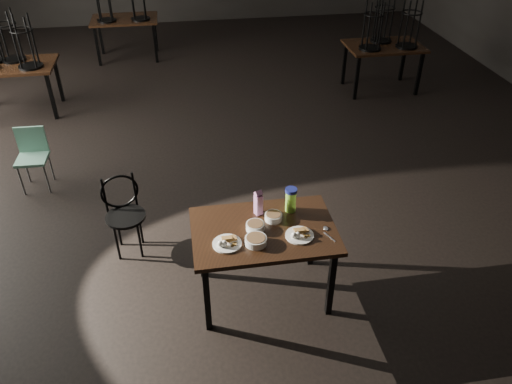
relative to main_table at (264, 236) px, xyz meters
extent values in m
plane|color=black|center=(0.06, 2.73, -0.67)|extent=(12.00, 12.00, 0.00)
cube|color=black|center=(0.00, 0.00, 0.06)|extent=(1.20, 0.80, 0.04)
cube|color=black|center=(-0.52, -0.32, -0.32)|extent=(0.05, 0.05, 0.71)
cube|color=black|center=(0.52, -0.32, -0.32)|extent=(0.05, 0.05, 0.71)
cube|color=black|center=(-0.52, 0.32, -0.32)|extent=(0.05, 0.05, 0.71)
cube|color=black|center=(0.52, 0.32, -0.32)|extent=(0.05, 0.05, 0.71)
cylinder|color=white|center=(-0.32, -0.14, 0.09)|extent=(0.24, 0.24, 0.01)
cube|color=#A47B3A|center=(-0.32, -0.10, 0.13)|extent=(0.08, 0.08, 0.04)
cube|color=#A47B3A|center=(-0.29, -0.10, 0.13)|extent=(0.10, 0.10, 0.03)
ellipsoid|color=white|center=(-0.38, -0.18, 0.12)|extent=(0.05, 0.05, 0.06)
ellipsoid|color=white|center=(-0.35, -0.18, 0.12)|extent=(0.05, 0.05, 0.06)
cylinder|color=white|center=(0.27, -0.14, 0.09)|extent=(0.23, 0.23, 0.01)
cube|color=#A47B3A|center=(0.28, -0.10, 0.13)|extent=(0.08, 0.08, 0.04)
cube|color=#A47B3A|center=(0.30, -0.10, 0.13)|extent=(0.10, 0.10, 0.03)
ellipsoid|color=white|center=(0.22, -0.17, 0.12)|extent=(0.04, 0.04, 0.06)
ellipsoid|color=white|center=(0.25, -0.17, 0.12)|extent=(0.04, 0.04, 0.06)
cylinder|color=white|center=(-0.07, 0.01, 0.11)|extent=(0.15, 0.15, 0.06)
cylinder|color=brown|center=(-0.07, 0.01, 0.13)|extent=(0.13, 0.13, 0.01)
cylinder|color=white|center=(0.10, 0.11, 0.11)|extent=(0.15, 0.15, 0.06)
cylinder|color=brown|center=(0.10, 0.11, 0.13)|extent=(0.13, 0.13, 0.01)
cylinder|color=white|center=(-0.09, -0.17, 0.11)|extent=(0.18, 0.18, 0.06)
cylinder|color=brown|center=(-0.09, -0.17, 0.13)|extent=(0.15, 0.15, 0.01)
cube|color=#8E1974|center=(-0.01, 0.22, 0.17)|extent=(0.08, 0.08, 0.19)
cube|color=#8E1974|center=(-0.01, 0.22, 0.29)|extent=(0.08, 0.08, 0.06)
cylinder|color=#9EF147|center=(0.27, 0.22, 0.18)|extent=(0.11, 0.11, 0.20)
cylinder|color=navy|center=(0.27, 0.22, 0.29)|extent=(0.13, 0.13, 0.03)
ellipsoid|color=silver|center=(0.51, -0.08, 0.08)|extent=(0.07, 0.07, 0.01)
cube|color=silver|center=(0.51, -0.19, 0.08)|extent=(0.07, 0.13, 0.00)
cylinder|color=black|center=(-1.21, 0.79, -0.24)|extent=(0.38, 0.38, 0.03)
torus|color=black|center=(-1.25, 0.95, -0.05)|extent=(0.37, 0.11, 0.37)
cylinder|color=black|center=(-1.10, 0.90, -0.46)|extent=(0.02, 0.02, 0.43)
cylinder|color=black|center=(-1.32, 0.90, -0.46)|extent=(0.02, 0.02, 0.43)
cylinder|color=black|center=(-1.32, 0.68, -0.46)|extent=(0.02, 0.02, 0.43)
cylinder|color=black|center=(-1.10, 0.68, -0.46)|extent=(0.02, 0.02, 0.43)
cube|color=#73B398|center=(-2.34, 2.13, -0.28)|extent=(0.35, 0.35, 0.04)
cube|color=#73B398|center=(-2.33, 2.28, -0.10)|extent=(0.34, 0.04, 0.32)
cylinder|color=slate|center=(-2.48, 1.99, -0.48)|extent=(0.02, 0.02, 0.39)
cylinder|color=slate|center=(-2.20, 1.99, -0.48)|extent=(0.02, 0.02, 0.39)
cylinder|color=slate|center=(-2.48, 2.27, -0.48)|extent=(0.02, 0.02, 0.39)
cylinder|color=slate|center=(-2.20, 2.27, -0.48)|extent=(0.02, 0.02, 0.39)
cube|color=black|center=(-2.96, 4.30, 0.06)|extent=(1.20, 0.80, 0.04)
cube|color=black|center=(-2.44, 3.98, -0.32)|extent=(0.05, 0.05, 0.71)
cube|color=black|center=(-2.44, 4.62, -0.32)|extent=(0.05, 0.05, 0.71)
cylinder|color=black|center=(-2.66, 4.15, 0.09)|extent=(0.34, 0.34, 0.03)
torus|color=black|center=(-2.66, 4.15, 0.59)|extent=(0.32, 0.32, 0.02)
cylinder|color=black|center=(-2.56, 4.25, 0.46)|extent=(0.03, 0.03, 0.70)
cylinder|color=black|center=(-2.76, 4.25, 0.46)|extent=(0.03, 0.03, 0.70)
cylinder|color=black|center=(-2.76, 4.05, 0.46)|extent=(0.03, 0.03, 0.70)
cylinder|color=black|center=(-2.56, 4.05, 0.46)|extent=(0.03, 0.03, 0.70)
cylinder|color=black|center=(-2.96, 4.48, 0.09)|extent=(0.34, 0.34, 0.03)
torus|color=black|center=(-2.96, 4.48, 0.59)|extent=(0.32, 0.32, 0.02)
cylinder|color=black|center=(-2.86, 4.58, 0.46)|extent=(0.03, 0.03, 0.70)
cylinder|color=black|center=(-3.06, 4.58, 0.46)|extent=(0.03, 0.03, 0.70)
cylinder|color=black|center=(-2.86, 4.38, 0.46)|extent=(0.03, 0.03, 0.70)
cube|color=black|center=(2.71, 4.26, 0.06)|extent=(1.20, 0.80, 0.04)
cube|color=black|center=(2.19, 3.94, -0.32)|extent=(0.05, 0.05, 0.71)
cube|color=black|center=(3.23, 3.94, -0.32)|extent=(0.05, 0.05, 0.71)
cube|color=black|center=(2.19, 4.58, -0.32)|extent=(0.05, 0.05, 0.71)
cube|color=black|center=(3.23, 4.58, -0.32)|extent=(0.05, 0.05, 0.71)
cylinder|color=black|center=(2.41, 4.11, 0.09)|extent=(0.34, 0.34, 0.03)
torus|color=black|center=(2.41, 4.11, 0.59)|extent=(0.32, 0.32, 0.02)
cylinder|color=black|center=(2.51, 4.21, 0.46)|extent=(0.03, 0.03, 0.70)
cylinder|color=black|center=(2.31, 4.21, 0.46)|extent=(0.03, 0.03, 0.70)
cylinder|color=black|center=(2.31, 4.01, 0.46)|extent=(0.03, 0.03, 0.70)
cylinder|color=black|center=(2.51, 4.01, 0.46)|extent=(0.03, 0.03, 0.70)
cylinder|color=black|center=(3.01, 4.11, 0.09)|extent=(0.34, 0.34, 0.03)
torus|color=black|center=(3.01, 4.11, 0.59)|extent=(0.32, 0.32, 0.02)
cylinder|color=black|center=(3.11, 4.21, 0.46)|extent=(0.03, 0.03, 0.70)
cylinder|color=black|center=(2.91, 4.21, 0.46)|extent=(0.03, 0.03, 0.70)
cylinder|color=black|center=(2.91, 4.01, 0.46)|extent=(0.03, 0.03, 0.70)
cylinder|color=black|center=(3.11, 4.01, 0.46)|extent=(0.03, 0.03, 0.70)
cylinder|color=black|center=(2.71, 4.44, 0.09)|extent=(0.34, 0.34, 0.03)
torus|color=black|center=(2.71, 4.44, 0.59)|extent=(0.32, 0.32, 0.02)
cylinder|color=black|center=(2.81, 4.54, 0.46)|extent=(0.03, 0.03, 0.70)
cylinder|color=black|center=(2.61, 4.54, 0.46)|extent=(0.03, 0.03, 0.70)
cylinder|color=black|center=(2.61, 4.34, 0.46)|extent=(0.03, 0.03, 0.70)
cylinder|color=black|center=(2.81, 4.34, 0.46)|extent=(0.03, 0.03, 0.70)
cube|color=black|center=(-1.47, 6.46, 0.06)|extent=(1.20, 0.80, 0.04)
cube|color=black|center=(-1.99, 6.14, -0.32)|extent=(0.05, 0.05, 0.71)
cube|color=black|center=(-0.95, 6.14, -0.32)|extent=(0.05, 0.05, 0.71)
cube|color=black|center=(-1.99, 6.78, -0.32)|extent=(0.05, 0.05, 0.71)
cube|color=black|center=(-0.95, 6.78, -0.32)|extent=(0.05, 0.05, 0.71)
cylinder|color=black|center=(-1.77, 6.31, 0.09)|extent=(0.34, 0.34, 0.03)
cylinder|color=black|center=(-1.87, 6.21, 0.46)|extent=(0.03, 0.03, 0.70)
cylinder|color=black|center=(-1.67, 6.21, 0.46)|extent=(0.03, 0.03, 0.70)
cylinder|color=black|center=(-1.17, 6.31, 0.09)|extent=(0.34, 0.34, 0.03)
cylinder|color=black|center=(-1.27, 6.21, 0.46)|extent=(0.03, 0.03, 0.70)
camera|label=1|loc=(-0.58, -3.16, 2.70)|focal=35.00mm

